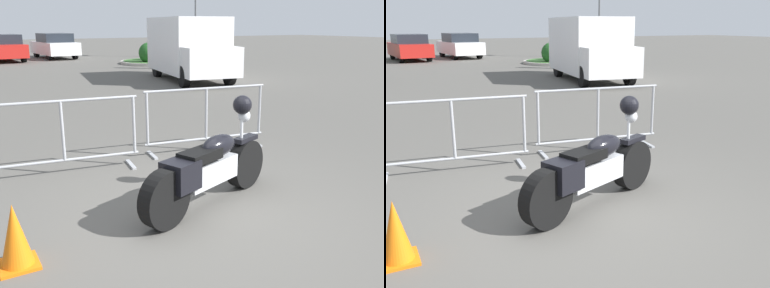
# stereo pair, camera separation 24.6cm
# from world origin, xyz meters

# --- Properties ---
(ground_plane) EXTENTS (120.00, 120.00, 0.00)m
(ground_plane) POSITION_xyz_m (0.00, 0.00, 0.00)
(ground_plane) COLOR #54514C
(motorcycle) EXTENTS (2.09, 0.92, 1.22)m
(motorcycle) POSITION_xyz_m (0.27, 0.24, 0.47)
(motorcycle) COLOR black
(motorcycle) RESTS_ON ground
(crowd_barrier_near) EXTENTS (2.13, 0.71, 1.07)m
(crowd_barrier_near) POSITION_xyz_m (-0.91, 2.20, 0.55)
(crowd_barrier_near) COLOR #9EA0A5
(crowd_barrier_near) RESTS_ON ground
(crowd_barrier_far) EXTENTS (2.13, 0.71, 1.07)m
(crowd_barrier_far) POSITION_xyz_m (1.46, 2.20, 0.55)
(crowd_barrier_far) COLOR #9EA0A5
(crowd_barrier_far) RESTS_ON ground
(delivery_van) EXTENTS (2.78, 5.26, 2.31)m
(delivery_van) POSITION_xyz_m (5.92, 10.54, 1.24)
(delivery_van) COLOR white
(delivery_van) RESTS_ON ground
(parked_car_red) EXTENTS (2.09, 4.54, 1.50)m
(parked_car_red) POSITION_xyz_m (1.01, 23.29, 0.76)
(parked_car_red) COLOR #B21E19
(parked_car_red) RESTS_ON ground
(parked_car_white) EXTENTS (2.11, 4.58, 1.52)m
(parked_car_white) POSITION_xyz_m (4.08, 24.03, 0.77)
(parked_car_white) COLOR white
(parked_car_white) RESTS_ON ground
(pedestrian) EXTENTS (0.39, 0.39, 1.69)m
(pedestrian) POSITION_xyz_m (6.79, 14.95, 0.92)
(pedestrian) COLOR #262838
(pedestrian) RESTS_ON ground
(planter_island) EXTENTS (3.97, 3.97, 1.15)m
(planter_island) POSITION_xyz_m (7.87, 17.59, 0.33)
(planter_island) COLOR #ADA89E
(planter_island) RESTS_ON ground
(traffic_cone) EXTENTS (0.34, 0.34, 0.59)m
(traffic_cone) POSITION_xyz_m (-1.91, -0.04, 0.29)
(traffic_cone) COLOR orange
(traffic_cone) RESTS_ON ground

